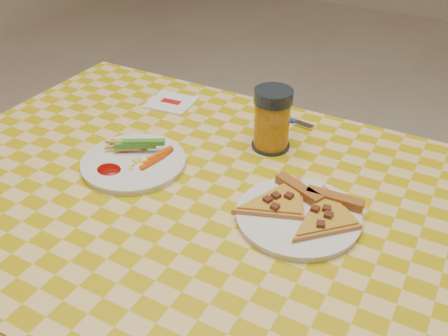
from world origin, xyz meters
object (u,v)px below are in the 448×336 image
(plate_right, at_px, (298,217))
(drink_glass, at_px, (272,120))
(plate_left, at_px, (134,163))
(table, at_px, (206,220))

(plate_right, xyz_separation_m, drink_glass, (-0.16, 0.22, 0.06))
(plate_left, bearing_deg, table, -2.65)
(table, relative_size, plate_left, 5.70)
(plate_right, relative_size, drink_glass, 1.61)
(table, xyz_separation_m, drink_glass, (0.04, 0.23, 0.14))
(table, distance_m, drink_glass, 0.27)
(drink_glass, bearing_deg, table, -100.71)
(table, bearing_deg, drink_glass, 79.29)
(plate_left, height_order, drink_glass, drink_glass)
(table, height_order, plate_right, plate_right)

